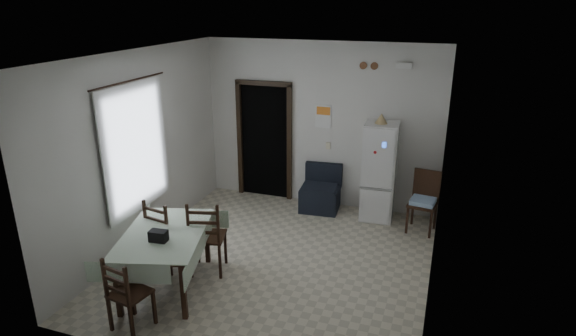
# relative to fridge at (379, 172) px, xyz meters

# --- Properties ---
(ground) EXTENTS (4.50, 4.50, 0.00)m
(ground) POSITION_rel_fridge_xyz_m (-1.11, -1.93, -0.83)
(ground) COLOR #B9B097
(ground) RESTS_ON ground
(ceiling) EXTENTS (4.20, 4.50, 0.02)m
(ceiling) POSITION_rel_fridge_xyz_m (-1.11, -1.93, 2.07)
(ceiling) COLOR white
(ceiling) RESTS_ON ground
(wall_back) EXTENTS (4.20, 0.02, 2.90)m
(wall_back) POSITION_rel_fridge_xyz_m (-1.11, 0.32, 0.62)
(wall_back) COLOR silver
(wall_back) RESTS_ON ground
(wall_front) EXTENTS (4.20, 0.02, 2.90)m
(wall_front) POSITION_rel_fridge_xyz_m (-1.11, -4.18, 0.62)
(wall_front) COLOR silver
(wall_front) RESTS_ON ground
(wall_left) EXTENTS (0.02, 4.50, 2.90)m
(wall_left) POSITION_rel_fridge_xyz_m (-3.21, -1.93, 0.62)
(wall_left) COLOR silver
(wall_left) RESTS_ON ground
(wall_right) EXTENTS (0.02, 4.50, 2.90)m
(wall_right) POSITION_rel_fridge_xyz_m (0.99, -1.93, 0.62)
(wall_right) COLOR silver
(wall_right) RESTS_ON ground
(doorway) EXTENTS (1.06, 0.52, 2.22)m
(doorway) POSITION_rel_fridge_xyz_m (-2.16, 0.52, 0.23)
(doorway) COLOR black
(doorway) RESTS_ON ground
(window_recess) EXTENTS (0.10, 1.20, 1.60)m
(window_recess) POSITION_rel_fridge_xyz_m (-3.26, -2.13, 0.72)
(window_recess) COLOR silver
(window_recess) RESTS_ON ground
(curtain) EXTENTS (0.02, 1.45, 1.85)m
(curtain) POSITION_rel_fridge_xyz_m (-3.15, -2.13, 0.72)
(curtain) COLOR silver
(curtain) RESTS_ON ground
(curtain_rod) EXTENTS (0.02, 1.60, 0.02)m
(curtain_rod) POSITION_rel_fridge_xyz_m (-3.14, -2.13, 1.67)
(curtain_rod) COLOR black
(curtain_rod) RESTS_ON ground
(calendar) EXTENTS (0.28, 0.02, 0.40)m
(calendar) POSITION_rel_fridge_xyz_m (-1.06, 0.31, 0.79)
(calendar) COLOR white
(calendar) RESTS_ON ground
(calendar_image) EXTENTS (0.24, 0.01, 0.14)m
(calendar_image) POSITION_rel_fridge_xyz_m (-1.06, 0.30, 0.89)
(calendar_image) COLOR orange
(calendar_image) RESTS_ON ground
(light_switch) EXTENTS (0.08, 0.02, 0.12)m
(light_switch) POSITION_rel_fridge_xyz_m (-0.96, 0.31, 0.27)
(light_switch) COLOR beige
(light_switch) RESTS_ON ground
(vent_left) EXTENTS (0.12, 0.03, 0.12)m
(vent_left) POSITION_rel_fridge_xyz_m (-0.41, 0.30, 1.69)
(vent_left) COLOR brown
(vent_left) RESTS_ON ground
(vent_right) EXTENTS (0.12, 0.03, 0.12)m
(vent_right) POSITION_rel_fridge_xyz_m (-0.23, 0.30, 1.69)
(vent_right) COLOR brown
(vent_right) RESTS_ON ground
(emergency_light) EXTENTS (0.25, 0.07, 0.09)m
(emergency_light) POSITION_rel_fridge_xyz_m (0.24, 0.28, 1.72)
(emergency_light) COLOR white
(emergency_light) RESTS_ON ground
(fridge) EXTENTS (0.56, 0.56, 1.66)m
(fridge) POSITION_rel_fridge_xyz_m (0.00, 0.00, 0.00)
(fridge) COLOR silver
(fridge) RESTS_ON ground
(tan_cone) EXTENTS (0.21, 0.21, 0.16)m
(tan_cone) POSITION_rel_fridge_xyz_m (-0.02, -0.02, 0.91)
(tan_cone) COLOR tan
(tan_cone) RESTS_ON fridge
(navy_seat) EXTENTS (0.71, 0.69, 0.79)m
(navy_seat) POSITION_rel_fridge_xyz_m (-1.01, 0.00, -0.43)
(navy_seat) COLOR black
(navy_seat) RESTS_ON ground
(corner_chair) EXTENTS (0.48, 0.48, 0.99)m
(corner_chair) POSITION_rel_fridge_xyz_m (0.76, -0.28, -0.34)
(corner_chair) COLOR black
(corner_chair) RESTS_ON ground
(dining_table) EXTENTS (1.35, 1.70, 0.78)m
(dining_table) POSITION_rel_fridge_xyz_m (-2.23, -2.98, -0.44)
(dining_table) COLOR #AFC4A7
(dining_table) RESTS_ON ground
(black_bag) EXTENTS (0.22, 0.15, 0.14)m
(black_bag) POSITION_rel_fridge_xyz_m (-2.17, -3.19, 0.02)
(black_bag) COLOR black
(black_bag) RESTS_ON dining_table
(dining_chair_far_left) EXTENTS (0.52, 0.52, 1.03)m
(dining_chair_far_left) POSITION_rel_fridge_xyz_m (-2.49, -2.53, -0.31)
(dining_chair_far_left) COLOR black
(dining_chair_far_left) RESTS_ON ground
(dining_chair_far_right) EXTENTS (0.56, 0.56, 1.07)m
(dining_chair_far_right) POSITION_rel_fridge_xyz_m (-1.91, -2.45, -0.30)
(dining_chair_far_right) COLOR black
(dining_chair_far_right) RESTS_ON ground
(dining_chair_near_head) EXTENTS (0.46, 0.46, 0.92)m
(dining_chair_near_head) POSITION_rel_fridge_xyz_m (-2.15, -3.83, -0.37)
(dining_chair_near_head) COLOR black
(dining_chair_near_head) RESTS_ON ground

